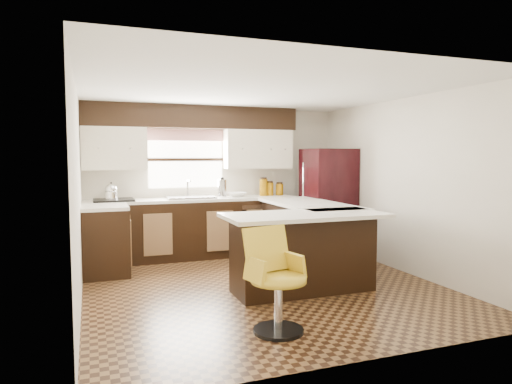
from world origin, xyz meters
name	(u,v)px	position (x,y,z in m)	size (l,w,h in m)	color
floor	(263,286)	(0.00, 0.00, 0.00)	(4.40, 4.40, 0.00)	#49301A
ceiling	(263,90)	(0.00, 0.00, 2.40)	(4.40, 4.40, 0.00)	silver
wall_back	(216,180)	(0.00, 2.20, 1.20)	(4.40, 4.40, 0.00)	beige
wall_front	(366,210)	(0.00, -2.20, 1.20)	(4.40, 4.40, 0.00)	beige
wall_left	(78,195)	(-2.10, 0.00, 1.20)	(4.40, 4.40, 0.00)	beige
wall_right	(405,186)	(2.10, 0.00, 1.20)	(4.40, 4.40, 0.00)	beige
base_cab_back	(194,229)	(-0.45, 1.90, 0.45)	(3.30, 0.60, 0.90)	black
base_cab_left	(105,242)	(-1.80, 1.25, 0.45)	(0.60, 0.70, 0.90)	black
counter_back	(193,199)	(-0.45, 1.90, 0.92)	(3.30, 0.60, 0.04)	silver
counter_left	(105,207)	(-1.80, 1.25, 0.92)	(0.60, 0.70, 0.04)	silver
soffit	(194,117)	(-0.40, 2.03, 2.22)	(3.40, 0.35, 0.36)	black
upper_cab_left	(114,148)	(-1.62, 2.03, 1.72)	(0.94, 0.35, 0.64)	beige
upper_cab_right	(258,149)	(0.68, 2.03, 1.72)	(1.14, 0.35, 0.64)	beige
window_pane	(186,160)	(-0.50, 2.18, 1.55)	(1.20, 0.02, 0.90)	white
valance	(186,135)	(-0.50, 2.14, 1.94)	(1.30, 0.06, 0.18)	#D19B93
sink	(190,197)	(-0.50, 1.88, 0.96)	(0.75, 0.45, 0.03)	#B2B2B7
dishwasher	(259,230)	(0.55, 1.61, 0.43)	(0.58, 0.03, 0.78)	black
cooktop	(114,200)	(-1.65, 1.88, 0.96)	(0.58, 0.50, 0.03)	black
peninsula_long	(306,237)	(0.90, 0.62, 0.45)	(0.60, 1.95, 0.90)	black
peninsula_return	(303,254)	(0.38, -0.35, 0.45)	(1.65, 0.60, 0.90)	black
counter_pen_long	(309,204)	(0.95, 0.62, 0.92)	(0.84, 1.95, 0.04)	silver
counter_pen_return	(305,215)	(0.35, -0.44, 0.92)	(1.89, 0.84, 0.04)	silver
refrigerator	(328,201)	(1.71, 1.46, 0.86)	(0.74, 0.71, 1.72)	black
bar_chair	(279,281)	(-0.39, -1.42, 0.48)	(0.51, 0.51, 0.95)	gold
kettle	(111,191)	(-1.68, 1.88, 1.10)	(0.19, 0.19, 0.25)	silver
percolator	(222,188)	(0.03, 1.90, 1.09)	(0.15, 0.15, 0.29)	silver
mixing_bowl	(237,194)	(0.28, 1.90, 0.98)	(0.30, 0.30, 0.07)	white
canister_large	(263,187)	(0.75, 1.92, 1.08)	(0.14, 0.14, 0.28)	#815404
canister_med	(270,189)	(0.86, 1.92, 1.05)	(0.12, 0.12, 0.21)	#815404
canister_small	(279,190)	(1.04, 1.92, 1.04)	(0.13, 0.13, 0.19)	#815404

